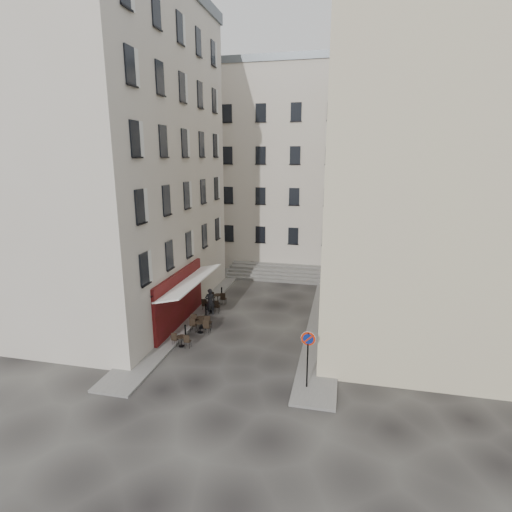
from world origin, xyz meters
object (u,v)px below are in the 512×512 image
(no_parking_sign, at_px, (308,349))
(bistro_table_a, at_px, (181,340))
(pedestrian, at_px, (210,302))
(bistro_table_b, at_px, (200,326))

(no_parking_sign, height_order, bistro_table_a, no_parking_sign)
(bistro_table_a, bearing_deg, pedestrian, 89.97)
(bistro_table_b, bearing_deg, pedestrian, 97.68)
(pedestrian, bearing_deg, bistro_table_a, 67.76)
(bistro_table_a, bearing_deg, bistro_table_b, 78.20)
(no_parking_sign, bearing_deg, pedestrian, 138.95)
(bistro_table_b, distance_m, pedestrian, 3.04)
(no_parking_sign, relative_size, bistro_table_b, 2.21)
(no_parking_sign, xyz_separation_m, pedestrian, (-7.27, 7.59, -1.11))
(no_parking_sign, height_order, bistro_table_b, no_parking_sign)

